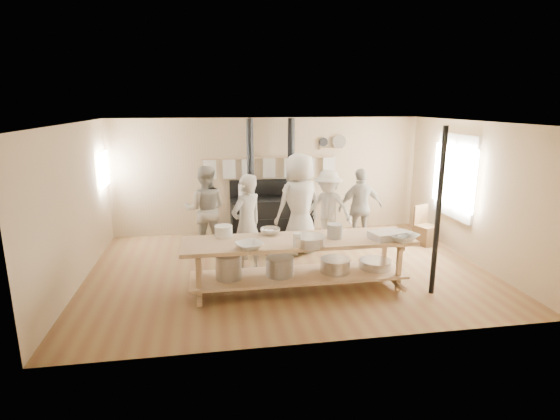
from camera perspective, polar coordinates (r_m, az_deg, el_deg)
The scene contains 24 objects.
ground at distance 7.93m, azimuth 1.07°, elevation -7.74°, with size 7.00×7.00×0.00m, color brown.
room_shell at distance 7.49m, azimuth 1.13°, elevation 3.89°, with size 7.00×7.00×7.00m.
window_right at distance 9.32m, azimuth 21.95°, elevation 4.09°, with size 0.09×1.50×1.65m.
left_opening at distance 9.59m, azimuth -22.02°, elevation 4.93°, with size 0.00×0.90×0.90m.
stove at distance 9.77m, azimuth -1.18°, elevation -0.37°, with size 1.90×0.75×2.60m.
towel_rail at distance 9.84m, azimuth -1.41°, elevation 5.89°, with size 3.00×0.04×0.47m.
back_wall_shelf at distance 10.13m, azimuth 6.87°, elevation 8.56°, with size 0.63×0.14×0.32m.
prep_table at distance 6.92m, azimuth 2.37°, elevation -6.43°, with size 3.60×0.90×0.85m.
support_post at distance 7.00m, azimuth 19.96°, elevation -0.37°, with size 0.08×0.08×2.60m, color black.
cook_far_left at distance 7.51m, azimuth -4.37°, elevation -1.94°, with size 0.64×0.42×1.76m, color #A49D91.
cook_left at distance 8.74m, azimuth -9.69°, elevation 0.08°, with size 0.84×0.66×1.74m, color #A49D91.
cook_center at distance 8.48m, azimuth 2.54°, elevation 0.73°, with size 0.97×0.63×1.99m, color #A49D91.
cook_right at distance 9.17m, azimuth 10.47°, elevation 0.32°, with size 0.95×0.40×1.62m, color #A49D91.
cook_by_window at distance 9.02m, azimuth 6.28°, elevation 0.18°, with size 1.03×0.59×1.60m, color #A49D91.
chair at distance 9.72m, azimuth 18.43°, elevation -2.87°, with size 0.49×0.49×0.82m.
bowl_white_a at distance 6.38m, azimuth -4.04°, elevation -4.66°, with size 0.39×0.39×0.09m, color white.
bowl_steel_a at distance 7.05m, azimuth -1.29°, elevation -2.80°, with size 0.32×0.32×0.10m, color silver.
bowl_white_b at distance 6.98m, azimuth 15.62°, elevation -3.43°, with size 0.47×0.47×0.11m, color white.
bowl_steel_b at distance 7.09m, azimuth 15.19°, elevation -3.13°, with size 0.36×0.36×0.11m, color silver.
roasting_pan at distance 7.02m, azimuth 13.77°, elevation -3.21°, with size 0.52×0.34×0.11m, color #B2B2B7.
mixing_bowl_large at distance 6.51m, azimuth 3.92°, elevation -4.04°, with size 0.46×0.46×0.15m, color silver.
bucket_galv at distance 6.89m, azimuth 7.17°, elevation -2.75°, with size 0.24×0.24×0.23m, color gray.
deep_bowl_enamel at distance 6.98m, azimuth -7.38°, elevation -2.76°, with size 0.28×0.28×0.18m, color white.
pitcher at distance 6.46m, azimuth 2.27°, elevation -3.89°, with size 0.13×0.13×0.20m, color white.
Camera 1 is at (-1.34, -7.26, 2.92)m, focal length 28.00 mm.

